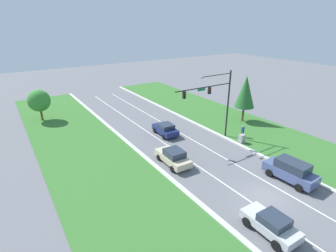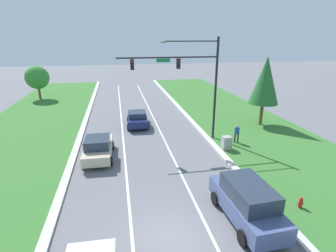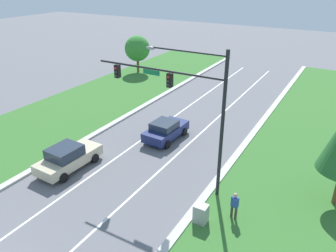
% 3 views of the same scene
% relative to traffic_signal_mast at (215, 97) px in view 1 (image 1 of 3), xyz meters
% --- Properties ---
extents(ground_plane, '(160.00, 160.00, 0.00)m').
position_rel_traffic_signal_mast_xyz_m(ground_plane, '(-3.92, -11.37, -5.80)').
color(ground_plane, slate).
extents(curb_strip_right, '(0.50, 90.00, 0.15)m').
position_rel_traffic_signal_mast_xyz_m(curb_strip_right, '(1.73, -11.37, -5.72)').
color(curb_strip_right, beige).
rests_on(curb_strip_right, ground_plane).
extents(curb_strip_left, '(0.50, 90.00, 0.15)m').
position_rel_traffic_signal_mast_xyz_m(curb_strip_left, '(-9.57, -11.37, -5.72)').
color(curb_strip_left, beige).
rests_on(curb_strip_left, ground_plane).
extents(grass_verge_right, '(10.00, 90.00, 0.08)m').
position_rel_traffic_signal_mast_xyz_m(grass_verge_right, '(6.98, -11.37, -5.76)').
color(grass_verge_right, '#38702D').
rests_on(grass_verge_right, ground_plane).
extents(grass_verge_left, '(10.00, 90.00, 0.08)m').
position_rel_traffic_signal_mast_xyz_m(grass_verge_left, '(-14.82, -11.37, -5.76)').
color(grass_verge_left, '#38702D').
rests_on(grass_verge_left, ground_plane).
extents(lane_stripe_inner_left, '(0.14, 81.00, 0.01)m').
position_rel_traffic_signal_mast_xyz_m(lane_stripe_inner_left, '(-5.72, -11.37, -5.79)').
color(lane_stripe_inner_left, white).
rests_on(lane_stripe_inner_left, ground_plane).
extents(lane_stripe_inner_right, '(0.14, 81.00, 0.01)m').
position_rel_traffic_signal_mast_xyz_m(lane_stripe_inner_right, '(-2.12, -11.37, -5.79)').
color(lane_stripe_inner_right, white).
rests_on(lane_stripe_inner_right, ground_plane).
extents(traffic_signal_mast, '(8.31, 0.41, 8.75)m').
position_rel_traffic_signal_mast_xyz_m(traffic_signal_mast, '(0.00, 0.00, 0.00)').
color(traffic_signal_mast, black).
rests_on(traffic_signal_mast, ground_plane).
extents(champagne_sedan, '(2.25, 4.66, 1.71)m').
position_rel_traffic_signal_mast_xyz_m(champagne_sedan, '(-7.64, -2.24, -4.95)').
color(champagne_sedan, beige).
rests_on(champagne_sedan, ground_plane).
extents(slate_blue_suv, '(2.27, 4.97, 2.11)m').
position_rel_traffic_signal_mast_xyz_m(slate_blue_suv, '(-0.08, -10.97, -4.71)').
color(slate_blue_suv, '#475684').
rests_on(slate_blue_suv, ground_plane).
extents(navy_sedan, '(2.27, 4.25, 1.57)m').
position_rel_traffic_signal_mast_xyz_m(navy_sedan, '(-4.13, 4.81, -5.00)').
color(navy_sedan, navy).
rests_on(navy_sedan, ground_plane).
extents(silver_sedan, '(2.13, 4.21, 1.61)m').
position_rel_traffic_signal_mast_xyz_m(silver_sedan, '(-7.37, -14.27, -4.97)').
color(silver_sedan, silver).
rests_on(silver_sedan, ground_plane).
extents(utility_cabinet, '(0.70, 0.60, 1.16)m').
position_rel_traffic_signal_mast_xyz_m(utility_cabinet, '(2.43, -2.69, -5.22)').
color(utility_cabinet, '#9E9E99').
rests_on(utility_cabinet, ground_plane).
extents(pedestrian, '(0.43, 0.31, 1.69)m').
position_rel_traffic_signal_mast_xyz_m(pedestrian, '(3.83, -1.51, -4.86)').
color(pedestrian, '#42382D').
rests_on(pedestrian, ground_plane).
extents(fire_hydrant, '(0.34, 0.20, 0.70)m').
position_rel_traffic_signal_mast_xyz_m(fire_hydrant, '(3.23, -10.67, -5.45)').
color(fire_hydrant, red).
rests_on(fire_hydrant, ground_plane).
extents(conifer_near_right_tree, '(2.91, 2.91, 6.99)m').
position_rel_traffic_signal_mast_xyz_m(conifer_near_right_tree, '(8.45, 2.63, -1.16)').
color(conifer_near_right_tree, brown).
rests_on(conifer_near_right_tree, ground_plane).
extents(oak_near_left_tree, '(3.29, 3.29, 4.84)m').
position_rel_traffic_signal_mast_xyz_m(oak_near_left_tree, '(-17.14, 19.72, -2.62)').
color(oak_near_left_tree, brown).
rests_on(oak_near_left_tree, ground_plane).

